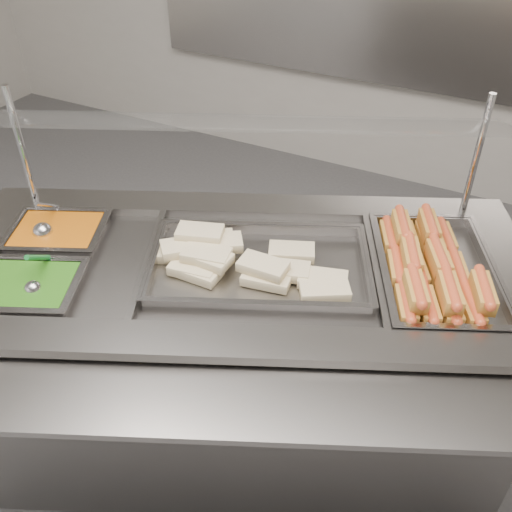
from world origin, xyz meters
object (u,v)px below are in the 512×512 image
at_px(pan_hotdogs, 435,277).
at_px(sneeze_guard, 243,126).
at_px(ladle, 43,230).
at_px(pan_wraps, 259,268).
at_px(steam_counter, 242,358).
at_px(serving_spoon, 34,283).

bearing_deg(pan_hotdogs, sneeze_guard, -174.75).
bearing_deg(pan_hotdogs, ladle, -161.16).
bearing_deg(pan_wraps, sneeze_guard, 129.88).
bearing_deg(sneeze_guard, ladle, -148.15).
height_order(steam_counter, sneeze_guard, sneeze_guard).
bearing_deg(ladle, pan_hotdogs, 18.84).
bearing_deg(sneeze_guard, pan_wraps, -50.12).
relative_size(ladle, serving_spoon, 1.09).
bearing_deg(pan_hotdogs, steam_counter, -155.47).
height_order(ladle, serving_spoon, ladle).
height_order(pan_wraps, ladle, ladle).
distance_m(pan_hotdogs, pan_wraps, 0.50).
bearing_deg(ladle, sneeze_guard, 31.85).
bearing_deg(steam_counter, sneeze_guard, 114.53).
bearing_deg(pan_hotdogs, pan_wraps, -155.47).
xyz_separation_m(pan_hotdogs, pan_wraps, (-0.46, -0.21, 0.01)).
height_order(steam_counter, pan_hotdogs, pan_hotdogs).
xyz_separation_m(pan_hotdogs, ladle, (-1.10, -0.38, 0.04)).
height_order(pan_hotdogs, ladle, ladle).
bearing_deg(pan_hotdogs, serving_spoon, -148.58).
bearing_deg(pan_wraps, steam_counter, -155.47).
relative_size(pan_hotdogs, serving_spoon, 3.85).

